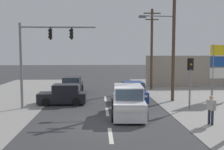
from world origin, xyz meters
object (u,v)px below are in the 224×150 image
Objects in this scene: pedestal_signal_right_kerb at (190,75)px; suv_crossing_left at (128,102)px; shopping_plaza_sign at (223,64)px; sedan_oncoming_near at (72,86)px; utility_pole_midground_right at (172,38)px; sedan_oncoming_mid at (133,92)px; hatchback_kerbside_parked at (63,95)px; traffic_signal_mast at (39,50)px; utility_pole_background_right at (152,47)px; pedestrian_at_kerb at (211,108)px.

pedestal_signal_right_kerb is 0.77× the size of suv_crossing_left.
shopping_plaza_sign is 1.07× the size of sedan_oncoming_near.
utility_pole_midground_right reaches higher than shopping_plaza_sign.
sedan_oncoming_mid is 5.66m from hatchback_kerbside_parked.
traffic_signal_mast reaches higher than sedan_oncoming_near.
sedan_oncoming_mid is (-3.06, 0.30, -4.39)m from utility_pole_midground_right.
utility_pole_midground_right is 1.58× the size of traffic_signal_mast.
sedan_oncoming_near is at bearing 77.96° from traffic_signal_mast.
utility_pole_background_right is 1.97× the size of sedan_oncoming_near.
sedan_oncoming_mid reaches higher than hatchback_kerbside_parked.
hatchback_kerbside_parked is 10.84m from pedestrian_at_kerb.
utility_pole_midground_right is at bearing -87.91° from utility_pole_background_right.
utility_pole_background_right is 11.95m from hatchback_kerbside_parked.
pedestal_signal_right_kerb is 0.98× the size of hatchback_kerbside_parked.
suv_crossing_left is (-8.39, -5.02, -2.10)m from shopping_plaza_sign.
sedan_oncoming_near is at bearing 160.87° from shopping_plaza_sign.
sedan_oncoming_mid and sedan_oncoming_near have the same top height.
traffic_signal_mast is 1.64× the size of hatchback_kerbside_parked.
shopping_plaza_sign is at bearing 39.88° from pedestal_signal_right_kerb.
utility_pole_background_right is 12.77m from suv_crossing_left.
pedestrian_at_kerb is at bearing -66.31° from sedan_oncoming_mid.
utility_pole_background_right reaches higher than suv_crossing_left.
sedan_oncoming_near is (-8.97, 7.69, -1.71)m from pedestal_signal_right_kerb.
sedan_oncoming_mid is (-3.54, 3.33, -1.71)m from pedestal_signal_right_kerb.
utility_pole_background_right reaches higher than pedestrian_at_kerb.
utility_pole_midground_right is at bearing -28.73° from sedan_oncoming_near.
sedan_oncoming_mid is (-2.81, -6.53, -3.79)m from utility_pole_background_right.
traffic_signal_mast reaches higher than pedestrian_at_kerb.
sedan_oncoming_mid is 2.64× the size of pedestrian_at_kerb.
traffic_signal_mast is at bearing 176.26° from pedestal_signal_right_kerb.
traffic_signal_mast is 7.22m from suv_crossing_left.
shopping_plaza_sign is at bearing -0.79° from sedan_oncoming_mid.
traffic_signal_mast is 1.39× the size of sedan_oncoming_near.
suv_crossing_left is at bearing -149.11° from shopping_plaza_sign.
shopping_plaza_sign is 7.75m from sedan_oncoming_mid.
pedestal_signal_right_kerb is at bearing -140.12° from shopping_plaza_sign.
suv_crossing_left is 1.07× the size of sedan_oncoming_near.
pedestrian_at_kerb is (8.70, -11.80, 0.22)m from sedan_oncoming_near.
pedestal_signal_right_kerb is 0.77× the size of shopping_plaza_sign.
utility_pole_midground_right is 9.69m from hatchback_kerbside_parked.
utility_pole_background_right reaches higher than sedan_oncoming_mid.
pedestal_signal_right_kerb is at bearing -13.63° from hatchback_kerbside_parked.
utility_pole_midground_right is at bearing 50.01° from suv_crossing_left.
utility_pole_background_right is 5.23× the size of pedestrian_at_kerb.
utility_pole_background_right is 1.42× the size of traffic_signal_mast.
shopping_plaza_sign reaches higher than pedestal_signal_right_kerb.
utility_pole_background_right is at bearing 71.97° from suv_crossing_left.
utility_pole_midground_right is 10.63m from sedan_oncoming_near.
pedestrian_at_kerb is (8.81, -6.32, 0.22)m from hatchback_kerbside_parked.
shopping_plaza_sign is at bearing 4.55° from hatchback_kerbside_parked.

